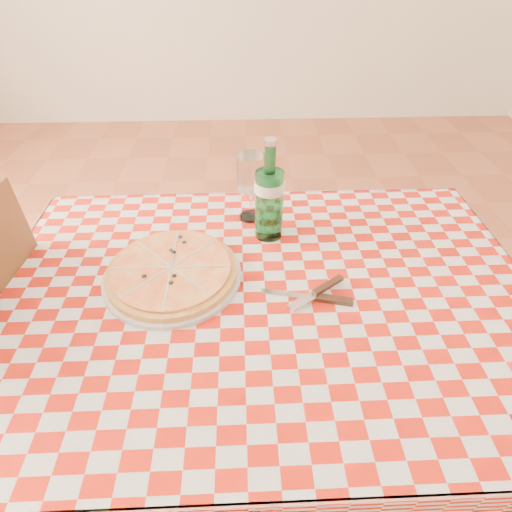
{
  "coord_description": "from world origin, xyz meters",
  "views": [
    {
      "loc": [
        -0.05,
        -0.67,
        1.43
      ],
      "look_at": [
        -0.02,
        0.06,
        0.82
      ],
      "focal_mm": 28.0,
      "sensor_mm": 36.0,
      "label": 1
    }
  ],
  "objects_px": {
    "pizza_plate": "(172,271)",
    "dining_table": "(265,319)",
    "water_bottle": "(269,191)",
    "wine_glass": "(251,188)"
  },
  "relations": [
    {
      "from": "pizza_plate",
      "to": "dining_table",
      "type": "bearing_deg",
      "value": -14.32
    },
    {
      "from": "pizza_plate",
      "to": "water_bottle",
      "type": "xyz_separation_m",
      "value": [
        0.25,
        0.17,
        0.12
      ]
    },
    {
      "from": "pizza_plate",
      "to": "wine_glass",
      "type": "bearing_deg",
      "value": 51.56
    },
    {
      "from": "dining_table",
      "to": "pizza_plate",
      "type": "height_order",
      "value": "pizza_plate"
    },
    {
      "from": "dining_table",
      "to": "wine_glass",
      "type": "relative_size",
      "value": 6.03
    },
    {
      "from": "dining_table",
      "to": "water_bottle",
      "type": "xyz_separation_m",
      "value": [
        0.02,
        0.22,
        0.24
      ]
    },
    {
      "from": "water_bottle",
      "to": "wine_glass",
      "type": "relative_size",
      "value": 1.41
    },
    {
      "from": "dining_table",
      "to": "wine_glass",
      "type": "xyz_separation_m",
      "value": [
        -0.02,
        0.31,
        0.2
      ]
    },
    {
      "from": "dining_table",
      "to": "wine_glass",
      "type": "height_order",
      "value": "wine_glass"
    },
    {
      "from": "dining_table",
      "to": "water_bottle",
      "type": "relative_size",
      "value": 4.28
    }
  ]
}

